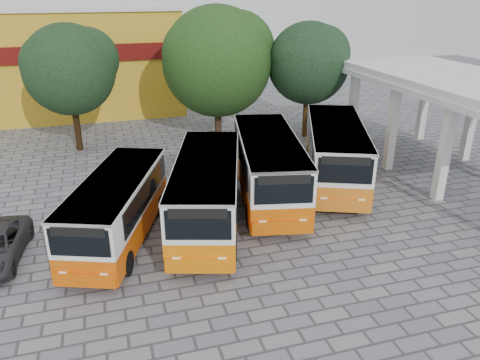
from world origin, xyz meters
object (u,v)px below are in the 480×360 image
object	(u,v)px
bus_far_right	(335,150)
bus_far_left	(117,205)
bus_centre_right	(268,164)
bus_centre_left	(207,189)

from	to	relation	value
bus_far_right	bus_far_left	bearing A→B (deg)	-142.50
bus_centre_right	bus_far_left	bearing A→B (deg)	-151.88
bus_centre_left	bus_far_right	bearing A→B (deg)	37.84
bus_far_left	bus_centre_left	size ratio (longest dim) A/B	0.91
bus_centre_left	bus_centre_right	xyz separation A→B (m)	(3.46, 1.94, 0.06)
bus_far_right	bus_centre_right	bearing A→B (deg)	-144.46
bus_far_left	bus_centre_right	bearing A→B (deg)	36.88
bus_centre_right	bus_far_right	world-z (taller)	bus_far_right
bus_far_left	bus_centre_left	world-z (taller)	bus_centre_left
bus_far_left	bus_far_right	distance (m)	11.63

